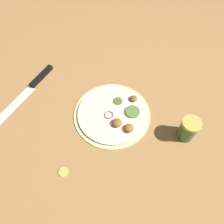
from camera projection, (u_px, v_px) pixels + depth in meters
ground_plane at (112, 114)px, 0.83m from camera, size 3.00×3.00×0.00m
pizza at (113, 114)px, 0.82m from camera, size 0.29×0.29×0.03m
knife at (33, 85)px, 0.90m from camera, size 0.30×0.23×0.02m
spice_jar at (188, 129)px, 0.75m from camera, size 0.06×0.06×0.09m
loose_cap at (63, 172)px, 0.71m from camera, size 0.03×0.03×0.01m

